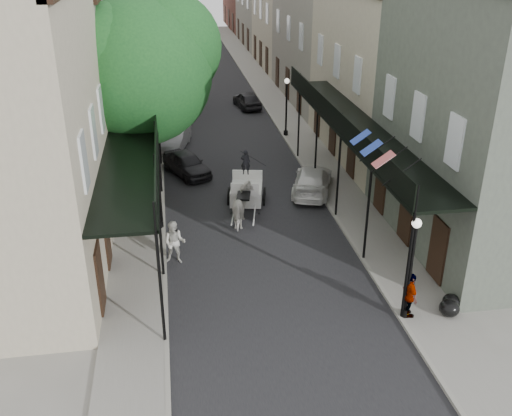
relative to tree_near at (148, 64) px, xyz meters
name	(u,v)px	position (x,y,z in m)	size (l,w,h in m)	color
ground	(275,297)	(4.20, -10.18, -6.49)	(140.00, 140.00, 0.00)	gray
road	(220,130)	(4.20, 9.82, -6.48)	(8.00, 90.00, 0.01)	black
sidewalk_left	(145,133)	(-0.80, 9.82, -6.43)	(2.20, 90.00, 0.12)	gray
sidewalk_right	(293,126)	(9.20, 9.82, -6.43)	(2.20, 90.00, 0.12)	gray
building_row_left	(95,32)	(-4.40, 19.82, -1.24)	(5.00, 80.00, 10.50)	#B2A88F
building_row_right	(311,27)	(12.80, 19.82, -1.24)	(5.00, 80.00, 10.50)	gray
gallery_left	(137,137)	(-0.59, -3.20, -2.44)	(2.20, 18.05, 4.88)	black
gallery_right	(352,126)	(8.99, -3.20, -2.44)	(2.20, 18.05, 4.88)	black
tree_near	(148,64)	(0.00, 0.00, 0.00)	(7.31, 6.80, 9.63)	#382619
tree_far	(151,34)	(-0.05, 14.00, -0.65)	(6.45, 6.00, 8.61)	#382619
lamppost_right_near	(411,267)	(8.30, -12.18, -4.44)	(0.32, 0.32, 3.71)	black
lamppost_left	(157,187)	(0.10, -4.18, -4.44)	(0.32, 0.32, 3.71)	black
lamppost_right_far	(286,106)	(8.30, 7.82, -4.44)	(0.32, 0.32, 3.71)	black
horse	(243,206)	(3.86, -4.18, -5.61)	(0.95, 2.09, 1.76)	silver
carriage	(247,177)	(4.40, -1.48, -5.34)	(2.10, 2.84, 2.95)	black
pedestrian_walking	(175,243)	(0.70, -7.18, -5.58)	(0.88, 0.69, 1.81)	#BBBAB0
pedestrian_sidewalk_left	(154,120)	(-0.16, 9.59, -5.45)	(1.19, 0.68, 1.84)	gray
pedestrian_sidewalk_right	(410,295)	(8.40, -12.18, -5.54)	(0.97, 0.40, 1.65)	gray
car_left_near	(187,164)	(1.60, 2.23, -5.86)	(1.49, 3.70, 1.26)	black
car_left_mid	(174,138)	(1.06, 6.67, -5.83)	(1.39, 3.99, 1.31)	gray
car_left_far	(173,92)	(1.24, 17.96, -5.70)	(2.63, 5.70, 1.58)	black
car_right_near	(312,180)	(7.80, -1.18, -5.85)	(1.79, 4.39, 1.27)	silver
car_right_far	(247,100)	(6.80, 15.19, -5.86)	(1.49, 3.70, 1.26)	black
trash_bags	(450,305)	(9.91, -12.20, -6.09)	(0.95, 1.10, 0.59)	black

